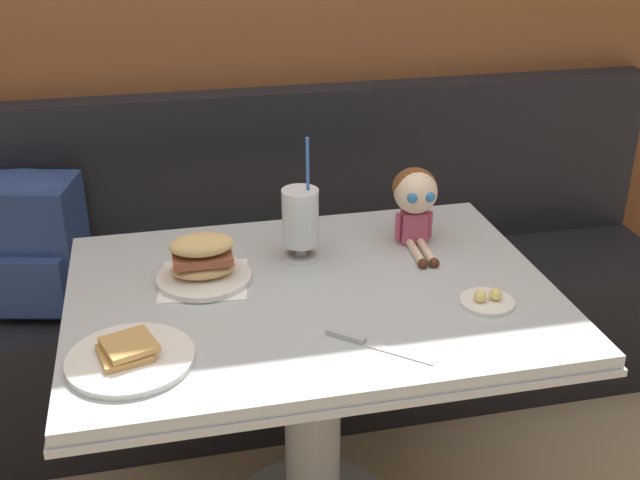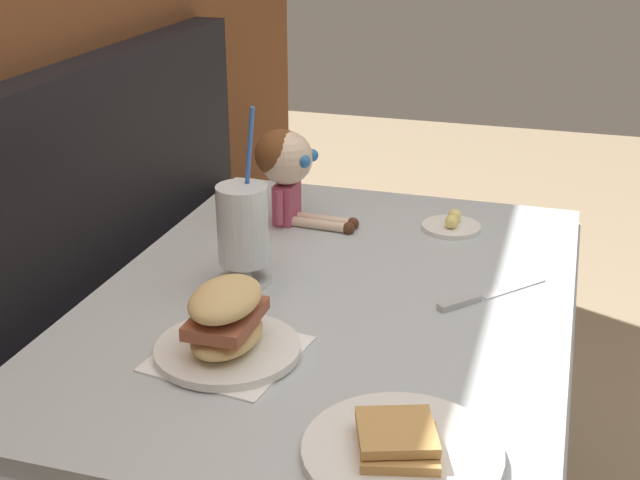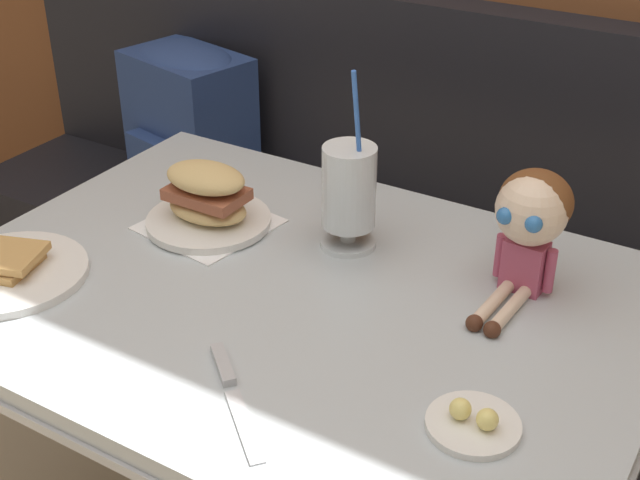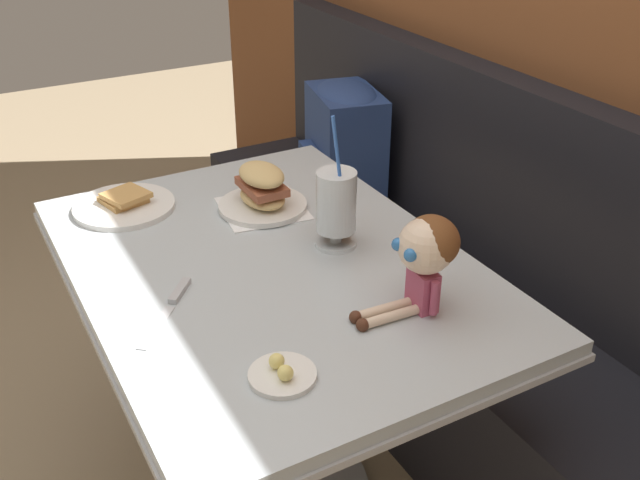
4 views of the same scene
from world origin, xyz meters
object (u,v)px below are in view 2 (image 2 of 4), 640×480
at_px(toast_plate, 401,449).
at_px(sandwich_plate, 227,327).
at_px(butter_knife, 475,298).
at_px(milkshake_glass, 243,229).
at_px(butter_saucer, 452,225).
at_px(seated_doll, 286,163).

bearing_deg(toast_plate, sandwich_plate, 60.58).
relative_size(sandwich_plate, butter_knife, 1.19).
distance_m(milkshake_glass, sandwich_plate, 0.26).
xyz_separation_m(sandwich_plate, butter_knife, (0.29, -0.33, -0.04)).
height_order(toast_plate, milkshake_glass, milkshake_glass).
bearing_deg(toast_plate, butter_saucer, 4.13).
bearing_deg(sandwich_plate, butter_knife, -49.03).
xyz_separation_m(milkshake_glass, seated_doll, (0.30, 0.02, 0.03)).
bearing_deg(sandwich_plate, butter_saucer, -22.17).
bearing_deg(butter_saucer, milkshake_glass, 138.72).
xyz_separation_m(butter_saucer, seated_doll, (-0.06, 0.34, 0.12)).
height_order(butter_saucer, butter_knife, butter_saucer).
bearing_deg(seated_doll, sandwich_plate, -170.47).
height_order(sandwich_plate, butter_knife, sandwich_plate).
distance_m(milkshake_glass, seated_doll, 0.30).
bearing_deg(butter_knife, seated_doll, 58.96).
distance_m(butter_saucer, seated_doll, 0.36).
height_order(toast_plate, butter_saucer, toast_plate).
height_order(toast_plate, seated_doll, seated_doll).
bearing_deg(sandwich_plate, toast_plate, -119.42).
xyz_separation_m(toast_plate, milkshake_glass, (0.41, 0.37, 0.09)).
xyz_separation_m(milkshake_glass, sandwich_plate, (-0.24, -0.07, -0.06)).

